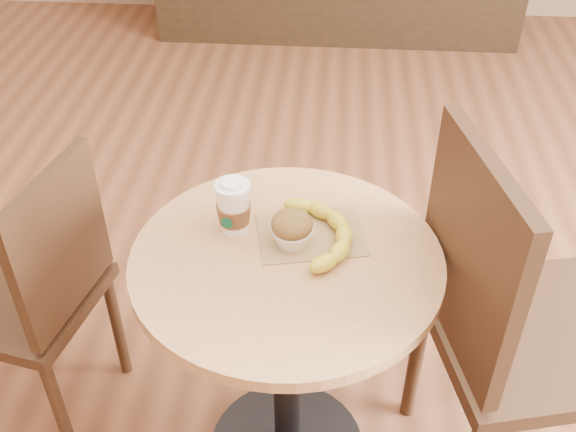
% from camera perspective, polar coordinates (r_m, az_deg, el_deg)
% --- Properties ---
extents(cafe_table, '(0.70, 0.70, 0.75)m').
position_cam_1_polar(cafe_table, '(1.64, -0.11, -9.06)').
color(cafe_table, black).
rests_on(cafe_table, ground).
extents(chair_left, '(0.45, 0.45, 0.87)m').
position_cam_1_polar(chair_left, '(1.92, -20.41, -6.00)').
color(chair_left, '#331F12').
rests_on(chair_left, ground).
extents(chair_right, '(0.55, 0.55, 1.04)m').
position_cam_1_polar(chair_right, '(1.67, 18.14, -8.67)').
color(chair_right, '#331F12').
rests_on(chair_right, ground).
extents(kraft_bag, '(0.27, 0.23, 0.00)m').
position_cam_1_polar(kraft_bag, '(1.55, 1.95, -1.59)').
color(kraft_bag, olive).
rests_on(kraft_bag, cafe_table).
extents(coffee_cup, '(0.08, 0.08, 0.14)m').
position_cam_1_polar(coffee_cup, '(1.53, -4.63, 0.65)').
color(coffee_cup, white).
rests_on(coffee_cup, cafe_table).
extents(muffin, '(0.10, 0.10, 0.09)m').
position_cam_1_polar(muffin, '(1.49, 0.35, -1.11)').
color(muffin, silver).
rests_on(muffin, kraft_bag).
extents(banana, '(0.24, 0.31, 0.04)m').
position_cam_1_polar(banana, '(1.52, 2.73, -1.47)').
color(banana, gold).
rests_on(banana, kraft_bag).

